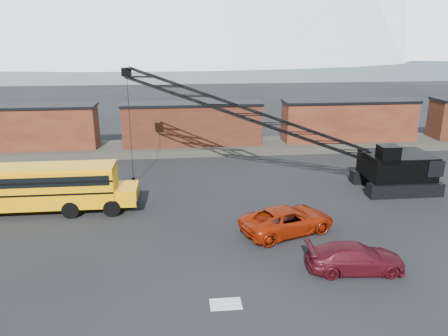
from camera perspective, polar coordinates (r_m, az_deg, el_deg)
The scene contains 10 objects.
ground at distance 23.51m, azimuth -2.08°, elevation -11.88°, with size 160.00×160.00×0.00m, color black.
gravel_berm at distance 43.92m, azimuth -4.07°, elevation 2.69°, with size 120.00×5.00×0.70m, color #423E36.
boxcar_west_near at distance 45.78m, azimuth -24.65°, elevation 4.85°, with size 13.70×3.10×4.17m.
boxcar_mid at distance 43.37m, azimuth -4.14°, elevation 5.78°, with size 13.70×3.10×4.17m.
boxcar_east_near at distance 46.67m, azimuth 16.01°, elevation 5.98°, with size 13.70×3.10×4.17m.
snow_patch at distance 20.16m, azimuth 0.23°, elevation -17.34°, with size 1.40×0.90×0.02m, color silver.
school_bus at distance 30.90m, azimuth -22.51°, elevation -2.26°, with size 11.65×2.65×3.19m.
red_pickup at distance 26.37m, azimuth 8.29°, elevation -6.72°, with size 2.65×5.74×1.60m, color #941E07.
maroon_suv at distance 23.18m, azimuth 16.77°, elevation -11.15°, with size 1.99×4.89×1.42m, color #4A0D16.
crawler_crane at distance 32.49m, azimuth 5.19°, elevation 6.31°, with size 23.13×5.52×9.18m.
Camera 1 is at (-1.29, -20.46, 11.52)m, focal length 35.00 mm.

